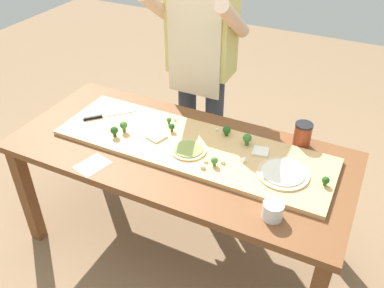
{
  "coord_description": "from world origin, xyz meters",
  "views": [
    {
      "loc": [
        0.84,
        -1.56,
        2.04
      ],
      "look_at": [
        0.06,
        0.03,
        0.77
      ],
      "focal_mm": 38.73,
      "sensor_mm": 36.0,
      "label": 1
    }
  ],
  "objects_px": {
    "broccoli_floret_back_right": "(326,180)",
    "pizza_whole_white_garlic": "(283,173)",
    "broccoli_floret_front_mid": "(214,161)",
    "pizza_whole_pesto_green": "(189,150)",
    "cheese_crumble_a": "(203,167)",
    "cheese_crumble_c": "(244,160)",
    "broccoli_floret_back_mid": "(114,131)",
    "sauce_jar": "(303,135)",
    "broccoli_floret_center_left": "(227,130)",
    "cheese_crumble_b": "(206,161)",
    "broccoli_floret_front_left": "(247,139)",
    "recipe_note": "(92,165)",
    "cook_center": "(201,57)",
    "cheese_crumble_f": "(175,119)",
    "flour_cup": "(273,211)",
    "chefs_knife": "(102,116)",
    "broccoli_floret_center_right": "(172,127)",
    "broccoli_floret_back_left": "(124,126)",
    "cheese_crumble_d": "(217,130)",
    "broccoli_floret_front_right": "(169,120)",
    "cheese_crumble_e": "(223,162)",
    "pizza_slice_center": "(261,152)",
    "prep_table": "(180,162)"
  },
  "relations": [
    {
      "from": "broccoli_floret_center_right",
      "to": "flour_cup",
      "type": "bearing_deg",
      "value": -27.96
    },
    {
      "from": "pizza_whole_pesto_green",
      "to": "cook_center",
      "type": "relative_size",
      "value": 0.11
    },
    {
      "from": "broccoli_floret_front_left",
      "to": "cook_center",
      "type": "xyz_separation_m",
      "value": [
        -0.48,
        0.44,
        0.19
      ]
    },
    {
      "from": "cheese_crumble_e",
      "to": "cook_center",
      "type": "relative_size",
      "value": 0.01
    },
    {
      "from": "broccoli_floret_back_left",
      "to": "recipe_note",
      "type": "height_order",
      "value": "broccoli_floret_back_left"
    },
    {
      "from": "cheese_crumble_a",
      "to": "cheese_crumble_c",
      "type": "bearing_deg",
      "value": 39.98
    },
    {
      "from": "broccoli_floret_front_left",
      "to": "broccoli_floret_back_mid",
      "type": "bearing_deg",
      "value": -160.11
    },
    {
      "from": "flour_cup",
      "to": "cook_center",
      "type": "height_order",
      "value": "cook_center"
    },
    {
      "from": "pizza_slice_center",
      "to": "flour_cup",
      "type": "bearing_deg",
      "value": -64.84
    },
    {
      "from": "pizza_whole_white_garlic",
      "to": "broccoli_floret_back_mid",
      "type": "height_order",
      "value": "broccoli_floret_back_mid"
    },
    {
      "from": "broccoli_floret_back_right",
      "to": "chefs_knife",
      "type": "bearing_deg",
      "value": 178.43
    },
    {
      "from": "pizza_whole_pesto_green",
      "to": "broccoli_floret_front_right",
      "type": "xyz_separation_m",
      "value": [
        -0.21,
        0.18,
        0.02
      ]
    },
    {
      "from": "prep_table",
      "to": "broccoli_floret_center_left",
      "type": "bearing_deg",
      "value": 46.66
    },
    {
      "from": "broccoli_floret_center_right",
      "to": "pizza_whole_white_garlic",
      "type": "bearing_deg",
      "value": -8.09
    },
    {
      "from": "broccoli_floret_front_mid",
      "to": "cheese_crumble_f",
      "type": "xyz_separation_m",
      "value": [
        -0.37,
        0.28,
        -0.02
      ]
    },
    {
      "from": "chefs_knife",
      "to": "cook_center",
      "type": "relative_size",
      "value": 0.14
    },
    {
      "from": "recipe_note",
      "to": "cook_center",
      "type": "distance_m",
      "value": 0.96
    },
    {
      "from": "broccoli_floret_back_mid",
      "to": "broccoli_floret_back_left",
      "type": "relative_size",
      "value": 0.95
    },
    {
      "from": "broccoli_floret_front_left",
      "to": "cheese_crumble_f",
      "type": "height_order",
      "value": "broccoli_floret_front_left"
    },
    {
      "from": "chefs_knife",
      "to": "recipe_note",
      "type": "bearing_deg",
      "value": -60.85
    },
    {
      "from": "broccoli_floret_back_left",
      "to": "cook_center",
      "type": "relative_size",
      "value": 0.04
    },
    {
      "from": "prep_table",
      "to": "cheese_crumble_c",
      "type": "bearing_deg",
      "value": 2.92
    },
    {
      "from": "cheese_crumble_f",
      "to": "flour_cup",
      "type": "xyz_separation_m",
      "value": [
        0.73,
        -0.47,
        0.0
      ]
    },
    {
      "from": "broccoli_floret_back_right",
      "to": "pizza_whole_white_garlic",
      "type": "bearing_deg",
      "value": -176.77
    },
    {
      "from": "cheese_crumble_a",
      "to": "flour_cup",
      "type": "relative_size",
      "value": 0.21
    },
    {
      "from": "chefs_knife",
      "to": "cook_center",
      "type": "bearing_deg",
      "value": 55.34
    },
    {
      "from": "cheese_crumble_c",
      "to": "sauce_jar",
      "type": "relative_size",
      "value": 0.16
    },
    {
      "from": "cheese_crumble_a",
      "to": "cheese_crumble_f",
      "type": "height_order",
      "value": "cheese_crumble_a"
    },
    {
      "from": "broccoli_floret_front_right",
      "to": "cheese_crumble_b",
      "type": "bearing_deg",
      "value": -34.38
    },
    {
      "from": "broccoli_floret_back_right",
      "to": "broccoli_floret_center_left",
      "type": "bearing_deg",
      "value": 162.5
    },
    {
      "from": "broccoli_floret_back_left",
      "to": "cheese_crumble_c",
      "type": "distance_m",
      "value": 0.69
    },
    {
      "from": "cheese_crumble_a",
      "to": "flour_cup",
      "type": "xyz_separation_m",
      "value": [
        0.4,
        -0.15,
        0.0
      ]
    },
    {
      "from": "broccoli_floret_back_mid",
      "to": "sauce_jar",
      "type": "height_order",
      "value": "sauce_jar"
    },
    {
      "from": "pizza_slice_center",
      "to": "cheese_crumble_c",
      "type": "bearing_deg",
      "value": -114.09
    },
    {
      "from": "pizza_whole_pesto_green",
      "to": "flour_cup",
      "type": "bearing_deg",
      "value": -24.88
    },
    {
      "from": "pizza_whole_pesto_green",
      "to": "cheese_crumble_f",
      "type": "relative_size",
      "value": 12.33
    },
    {
      "from": "chefs_knife",
      "to": "cheese_crumble_c",
      "type": "xyz_separation_m",
      "value": [
        0.89,
        -0.04,
        0.0
      ]
    },
    {
      "from": "broccoli_floret_front_mid",
      "to": "pizza_whole_pesto_green",
      "type": "bearing_deg",
      "value": 162.63
    },
    {
      "from": "pizza_whole_pesto_green",
      "to": "broccoli_floret_back_mid",
      "type": "bearing_deg",
      "value": -172.29
    },
    {
      "from": "broccoli_floret_back_left",
      "to": "broccoli_floret_front_left",
      "type": "xyz_separation_m",
      "value": [
        0.65,
        0.18,
        -0.0
      ]
    },
    {
      "from": "broccoli_floret_back_right",
      "to": "cheese_crumble_b",
      "type": "bearing_deg",
      "value": -171.25
    },
    {
      "from": "pizza_whole_pesto_green",
      "to": "broccoli_floret_back_mid",
      "type": "height_order",
      "value": "broccoli_floret_back_mid"
    },
    {
      "from": "pizza_whole_white_garlic",
      "to": "broccoli_floret_front_left",
      "type": "relative_size",
      "value": 3.85
    },
    {
      "from": "flour_cup",
      "to": "sauce_jar",
      "type": "distance_m",
      "value": 0.59
    },
    {
      "from": "broccoli_floret_front_right",
      "to": "cheese_crumble_e",
      "type": "bearing_deg",
      "value": -25.38
    },
    {
      "from": "cheese_crumble_d",
      "to": "chefs_knife",
      "type": "bearing_deg",
      "value": -166.3
    },
    {
      "from": "pizza_whole_pesto_green",
      "to": "cheese_crumble_b",
      "type": "bearing_deg",
      "value": -21.68
    },
    {
      "from": "broccoli_floret_back_mid",
      "to": "broccoli_floret_front_mid",
      "type": "height_order",
      "value": "broccoli_floret_back_mid"
    },
    {
      "from": "cheese_crumble_b",
      "to": "cheese_crumble_d",
      "type": "xyz_separation_m",
      "value": [
        -0.06,
        0.28,
        -0.0
      ]
    },
    {
      "from": "broccoli_floret_back_mid",
      "to": "flour_cup",
      "type": "distance_m",
      "value": 0.96
    }
  ]
}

